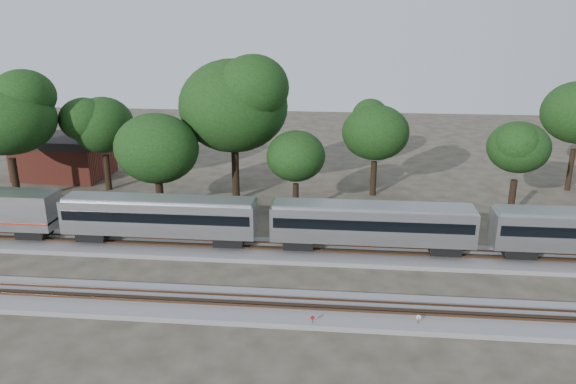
% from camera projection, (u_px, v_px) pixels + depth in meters
% --- Properties ---
extents(ground, '(160.00, 160.00, 0.00)m').
position_uv_depth(ground, '(304.00, 285.00, 43.98)').
color(ground, '#383328').
rests_on(ground, ground).
extents(track_far, '(160.00, 5.00, 0.73)m').
position_uv_depth(track_far, '(309.00, 252.00, 49.60)').
color(track_far, slate).
rests_on(track_far, ground).
extents(track_near, '(160.00, 5.00, 0.73)m').
position_uv_depth(track_near, '(300.00, 309.00, 40.13)').
color(track_near, slate).
rests_on(track_near, ground).
extents(switch_stand_red, '(0.29, 0.11, 0.92)m').
position_uv_depth(switch_stand_red, '(313.00, 320.00, 37.91)').
color(switch_stand_red, '#512D19').
rests_on(switch_stand_red, ground).
extents(switch_stand_white, '(0.32, 0.10, 1.02)m').
position_uv_depth(switch_stand_white, '(418.00, 320.00, 37.84)').
color(switch_stand_white, '#512D19').
rests_on(switch_stand_white, ground).
extents(switch_lever, '(0.57, 0.44, 0.30)m').
position_uv_depth(switch_lever, '(384.00, 324.00, 38.23)').
color(switch_lever, '#512D19').
rests_on(switch_lever, ground).
extents(brick_building, '(11.44, 8.39, 5.30)m').
position_uv_depth(brick_building, '(64.00, 157.00, 72.16)').
color(brick_building, brown).
rests_on(brick_building, ground).
extents(tree_0, '(9.60, 9.60, 13.53)m').
position_uv_depth(tree_0, '(6.00, 119.00, 60.20)').
color(tree_0, black).
rests_on(tree_0, ground).
extents(tree_1, '(8.00, 8.00, 11.28)m').
position_uv_depth(tree_1, '(103.00, 125.00, 65.25)').
color(tree_1, black).
rests_on(tree_1, ground).
extents(tree_2, '(7.12, 7.12, 10.04)m').
position_uv_depth(tree_2, '(156.00, 149.00, 57.79)').
color(tree_2, black).
rests_on(tree_2, ground).
extents(tree_3, '(10.92, 10.92, 15.40)m').
position_uv_depth(tree_3, '(234.00, 106.00, 60.59)').
color(tree_3, black).
rests_on(tree_3, ground).
extents(tree_4, '(6.53, 6.53, 9.21)m').
position_uv_depth(tree_4, '(296.00, 156.00, 57.17)').
color(tree_4, black).
rests_on(tree_4, ground).
extents(tree_5, '(7.55, 7.55, 10.64)m').
position_uv_depth(tree_5, '(376.00, 133.00, 63.39)').
color(tree_5, black).
rests_on(tree_5, ground).
extents(tree_6, '(7.59, 7.59, 10.70)m').
position_uv_depth(tree_6, '(518.00, 147.00, 56.33)').
color(tree_6, black).
rests_on(tree_6, ground).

